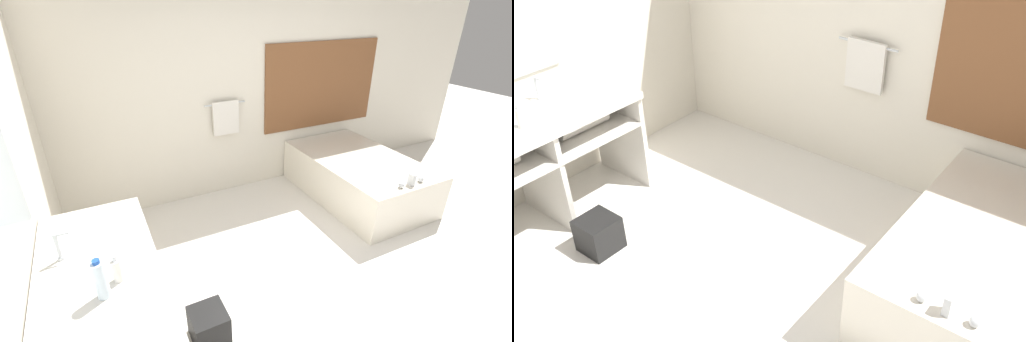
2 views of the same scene
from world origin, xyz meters
TOP-DOWN VIEW (x-y plane):
  - wall_back_with_blinds at (0.04, 2.23)m, footprint 7.40×0.13m
  - vanity_counter at (-1.85, 0.23)m, footprint 0.67×1.53m
  - sink_faucet at (-2.04, 0.43)m, footprint 0.09×0.04m
  - bathtub at (1.09, 1.33)m, footprint 1.07×1.73m
  - soap_dispenser at (-1.76, 0.10)m, footprint 0.06×0.06m
  - waste_bin at (-1.26, 0.19)m, footprint 0.26×0.26m

SIDE VIEW (x-z plane):
  - waste_bin at x=-1.26m, z-range 0.00..0.26m
  - bathtub at x=1.09m, z-range -0.03..0.61m
  - vanity_counter at x=-1.85m, z-range 0.20..1.06m
  - soap_dispenser at x=-1.76m, z-range 0.85..1.01m
  - sink_faucet at x=-2.04m, z-range 0.86..1.04m
  - wall_back_with_blinds at x=0.04m, z-range -0.01..2.69m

